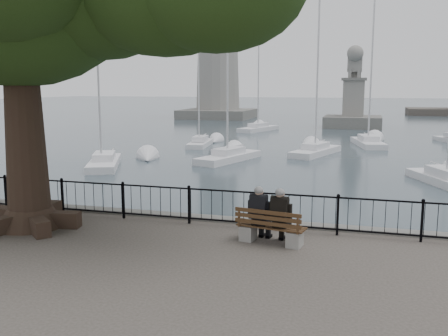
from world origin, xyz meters
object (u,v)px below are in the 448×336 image
(person_left, at_px, (261,216))
(lion_monument, at_px, (353,107))
(bench, at_px, (270,231))
(person_right, at_px, (281,218))
(lighthouse, at_px, (218,28))

(person_left, relative_size, lion_monument, 0.15)
(bench, bearing_deg, lion_monument, 89.40)
(person_left, height_order, lion_monument, lion_monument)
(bench, xyz_separation_m, lion_monument, (0.51, 48.58, 1.08))
(bench, relative_size, person_right, 1.24)
(person_right, xyz_separation_m, lighthouse, (-19.74, 60.60, 11.47))
(bench, distance_m, lion_monument, 48.59)
(person_right, distance_m, lion_monument, 48.53)
(person_left, relative_size, lighthouse, 0.04)
(bench, height_order, lion_monument, lion_monument)
(person_right, bearing_deg, lighthouse, 108.04)
(person_left, xyz_separation_m, lighthouse, (-19.22, 60.51, 11.47))
(bench, height_order, person_right, person_right)
(lighthouse, xyz_separation_m, lion_monument, (20.00, -12.08, -10.73))
(person_left, xyz_separation_m, person_right, (0.53, -0.09, 0.00))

